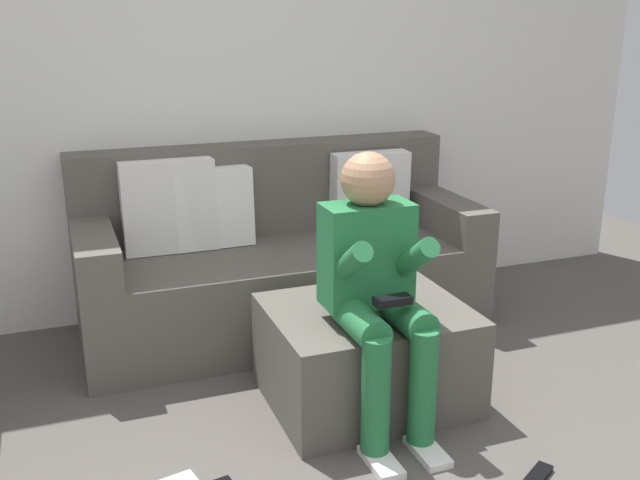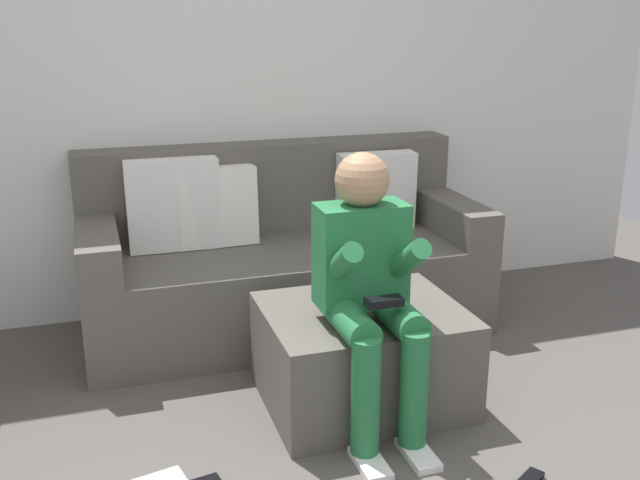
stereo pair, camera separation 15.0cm
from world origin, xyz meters
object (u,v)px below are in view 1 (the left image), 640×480
(ottoman, at_px, (366,355))
(couch_sectional, at_px, (276,260))
(person_seated, at_px, (377,281))
(remote_near_ottoman, at_px, (535,479))

(ottoman, bearing_deg, couch_sectional, 97.14)
(ottoman, distance_m, person_seated, 0.44)
(couch_sectional, height_order, remote_near_ottoman, couch_sectional)
(person_seated, xyz_separation_m, remote_near_ottoman, (0.38, -0.56, -0.60))
(person_seated, distance_m, remote_near_ottoman, 0.91)
(ottoman, relative_size, person_seated, 0.74)
(couch_sectional, xyz_separation_m, person_seated, (0.07, -1.09, 0.26))
(remote_near_ottoman, bearing_deg, person_seated, 92.09)
(ottoman, bearing_deg, person_seated, -104.29)
(couch_sectional, bearing_deg, ottoman, -82.86)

